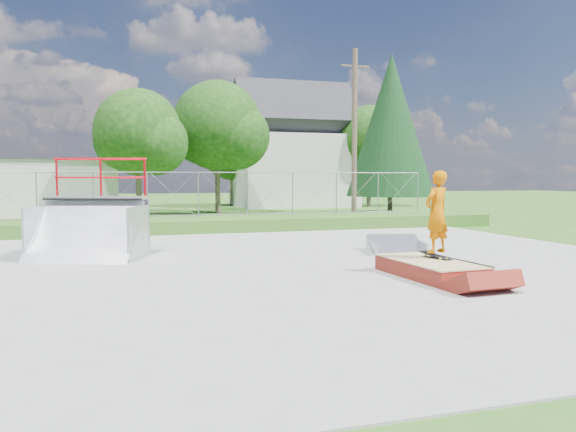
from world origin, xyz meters
name	(u,v)px	position (x,y,z in m)	size (l,w,h in m)	color
ground	(266,270)	(0.00, 0.00, 0.00)	(120.00, 120.00, 0.00)	#2C5D1A
concrete_pad	(266,269)	(0.00, 0.00, 0.02)	(20.00, 16.00, 0.04)	gray
grass_berm	(202,225)	(0.00, 9.50, 0.25)	(24.00, 3.00, 0.50)	#2C5D1A
grind_box	(430,269)	(2.97, -2.02, 0.19)	(1.33, 2.55, 0.37)	maroon
quarter_pipe	(87,208)	(-3.92, 2.90, 1.30)	(2.60, 2.20, 2.60)	#9D9FA4
flat_bank_ramp	(396,246)	(4.12, 1.56, 0.21)	(1.40, 1.49, 0.43)	#9D9FA4
skateboard	(436,256)	(3.26, -1.80, 0.42)	(0.22, 0.80, 0.02)	black
skater	(437,215)	(3.26, -1.80, 1.29)	(0.64, 0.42, 1.74)	#CB6500
chain_link_fence	(198,194)	(0.00, 10.50, 1.40)	(20.00, 0.06, 1.80)	gray
utility_building_flat	(24,188)	(-8.00, 22.00, 1.50)	(10.00, 6.00, 3.00)	silver
gable_house	(293,152)	(9.00, 26.00, 3.84)	(8.40, 6.08, 8.94)	silver
utility_pole	(354,136)	(7.50, 12.00, 4.00)	(0.24, 0.24, 8.00)	brown
tree_left_near	(143,135)	(-1.75, 17.83, 4.24)	(4.76, 4.48, 6.65)	brown
tree_center	(223,129)	(2.78, 19.81, 4.85)	(5.44, 5.12, 7.60)	brown
tree_right_far	(374,142)	(14.27, 23.82, 4.54)	(5.10, 4.80, 7.12)	brown
tree_back_mid	(235,156)	(5.21, 27.86, 3.63)	(4.08, 3.84, 5.70)	brown
conifer_tree	(391,125)	(12.00, 17.00, 5.05)	(5.04, 5.04, 9.10)	brown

